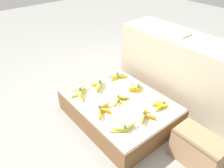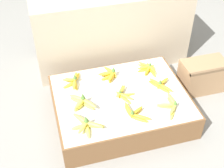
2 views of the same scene
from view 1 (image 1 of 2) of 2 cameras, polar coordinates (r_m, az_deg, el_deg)
name	(u,v)px [view 1 (image 1 of 2)]	position (r m, az deg, el deg)	size (l,w,h in m)	color
ground_plane	(119,117)	(2.33, 1.90, -8.60)	(10.00, 10.00, 0.00)	gray
display_platform	(119,109)	(2.26, 1.96, -6.49)	(1.06, 0.82, 0.23)	brown
back_vendor_table	(181,68)	(2.54, 17.52, 3.90)	(1.46, 0.47, 0.74)	tan
wooden_crate	(198,149)	(1.98, 21.45, -15.57)	(0.40, 0.23, 0.29)	#997551
banana_bunch_front_left	(80,92)	(2.27, -8.45, -2.05)	(0.24, 0.24, 0.11)	#DBCC4C
banana_bunch_front_midleft	(103,110)	(2.03, -2.46, -6.75)	(0.15, 0.23, 0.09)	gold
banana_bunch_front_midright	(123,127)	(1.87, 2.96, -11.08)	(0.16, 0.26, 0.09)	#DBCC4C
banana_bunch_middle_left	(98,84)	(2.35, -3.57, -0.11)	(0.19, 0.21, 0.11)	#DBCC4C
banana_bunch_middle_midleft	(120,99)	(2.16, 2.02, -4.04)	(0.17, 0.24, 0.08)	gold
banana_bunch_middle_midright	(146,115)	(1.99, 8.75, -8.10)	(0.18, 0.21, 0.09)	gold
banana_bunch_back_left	(117,76)	(2.51, 1.21, 2.17)	(0.18, 0.24, 0.10)	gold
banana_bunch_back_midleft	(136,88)	(2.32, 6.22, -0.93)	(0.16, 0.21, 0.11)	gold
banana_bunch_back_midright	(161,104)	(2.15, 12.63, -5.16)	(0.17, 0.22, 0.08)	yellow
foam_tray_white	(178,33)	(2.43, 16.80, 12.58)	(0.22, 0.17, 0.02)	white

